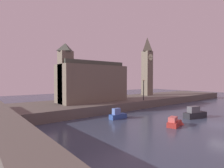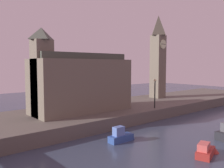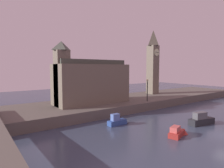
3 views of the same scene
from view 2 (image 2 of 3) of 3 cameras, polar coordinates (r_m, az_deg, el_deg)
name	(u,v)px [view 2 (image 2 of 3)]	position (r m, az deg, el deg)	size (l,w,h in m)	color
far_embankment	(115,111)	(35.75, 0.83, -6.37)	(70.00, 12.00, 1.50)	#5B544C
clock_tower	(158,55)	(45.04, 10.82, 6.64)	(2.34, 2.38, 14.91)	#6B6051
parliament_hall	(79,83)	(31.14, -7.87, 0.31)	(12.89, 5.18, 10.24)	#6B6051
streetlamp	(155,90)	(33.98, 10.10, -1.40)	(0.36, 0.36, 4.09)	black
boat_dinghy_red	(207,151)	(22.13, 21.51, -14.43)	(3.26, 1.81, 1.17)	maroon
boat_tour_blue	(122,136)	(24.28, 2.41, -12.19)	(3.03, 0.99, 1.54)	#2D4C93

